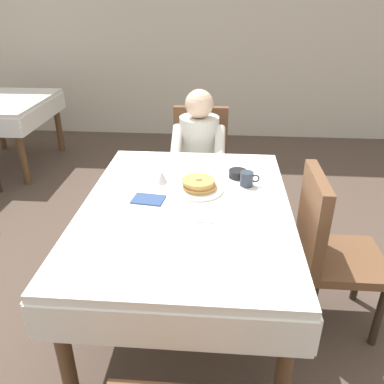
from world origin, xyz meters
name	(u,v)px	position (x,y,z in m)	size (l,w,h in m)	color
ground_plane	(187,309)	(0.00, 0.00, 0.00)	(14.00, 14.00, 0.00)	brown
back_wall	(211,5)	(0.00, 3.40, 1.60)	(12.00, 0.16, 3.20)	beige
dining_table_main	(186,219)	(0.00, 0.00, 0.65)	(1.12, 1.52, 0.74)	white
chair_diner	(200,158)	(0.01, 1.17, 0.53)	(0.44, 0.45, 0.93)	brown
diner_person	(199,149)	(0.01, 1.01, 0.67)	(0.40, 0.43, 1.12)	silver
chair_right_side	(327,244)	(0.77, 0.00, 0.53)	(0.45, 0.44, 0.93)	brown
plate_breakfast	(199,189)	(0.06, 0.17, 0.75)	(0.28, 0.28, 0.02)	white
breakfast_stack	(199,184)	(0.06, 0.17, 0.78)	(0.20, 0.19, 0.07)	tan
cup_coffee	(247,179)	(0.33, 0.25, 0.78)	(0.11, 0.08, 0.08)	#333D4C
bowl_butter	(238,174)	(0.28, 0.37, 0.76)	(0.11, 0.11, 0.04)	black
syrup_pitcher	(162,177)	(-0.17, 0.25, 0.78)	(0.08, 0.08, 0.07)	silver
fork_left_of_plate	(165,191)	(-0.13, 0.15, 0.74)	(0.18, 0.01, 0.01)	silver
knife_right_of_plate	(232,193)	(0.25, 0.15, 0.74)	(0.20, 0.01, 0.01)	silver
spoon_near_edge	(201,222)	(0.09, -0.17, 0.74)	(0.15, 0.01, 0.01)	silver
napkin_folded	(148,199)	(-0.21, 0.03, 0.74)	(0.17, 0.12, 0.01)	#334C7F
background_table_far	(3,110)	(-2.14, 2.12, 0.62)	(0.92, 1.12, 0.74)	white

